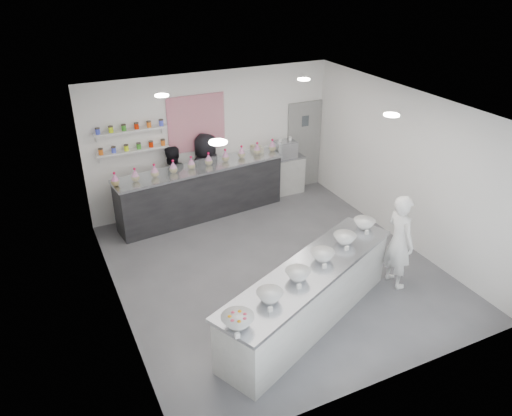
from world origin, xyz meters
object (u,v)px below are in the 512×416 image
Objects in this scene: espresso_machine at (285,150)px; woman_prep at (399,241)px; espresso_ledge at (279,176)px; staff_left at (173,182)px; back_bar at (202,192)px; staff_right at (207,173)px; prep_counter at (309,296)px.

woman_prep is at bearing -90.08° from espresso_machine.
espresso_ledge is 2.60m from staff_left.
back_bar is 0.45m from staff_right.
back_bar is 7.32× the size of espresso_machine.
staff_left is at bearing -179.80° from espresso_machine.
staff_left is 0.78m from staff_right.
staff_left is at bearing 149.68° from back_bar.
staff_left is (-0.55, 0.25, 0.23)m from back_bar.
prep_counter is 7.08× the size of espresso_machine.
espresso_machine is (2.15, 0.26, 0.52)m from back_bar.
espresso_ledge is 0.66m from espresso_machine.
woman_prep is at bearing 110.07° from staff_left.
espresso_machine is (1.89, 4.29, 0.61)m from prep_counter.
woman_prep is (2.15, -3.79, 0.27)m from back_bar.
espresso_ledge is 4.07m from woman_prep.
woman_prep is (0.13, -4.05, 0.39)m from espresso_ledge.
woman_prep is at bearing -17.74° from prep_counter.
espresso_ledge is 0.72× the size of woman_prep.
staff_right is at bearing 166.31° from staff_left.
staff_right is (-0.04, 4.28, 0.39)m from prep_counter.
back_bar is at bearing -172.69° from espresso_ledge.
back_bar is 2.19× the size of woman_prep.
back_bar is 2.04m from espresso_ledge.
staff_right reaches higher than woman_prep.
prep_counter is 4.73m from espresso_machine.
staff_right reaches higher than espresso_machine.
woman_prep is 1.05× the size of staff_left.
prep_counter is at bearing 99.18° from woman_prep.
staff_left is at bearing -18.62° from staff_right.
prep_counter is 2.23× the size of staff_left.
prep_counter is 4.04m from back_bar.
woman_prep is (-0.01, -4.05, -0.25)m from espresso_machine.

